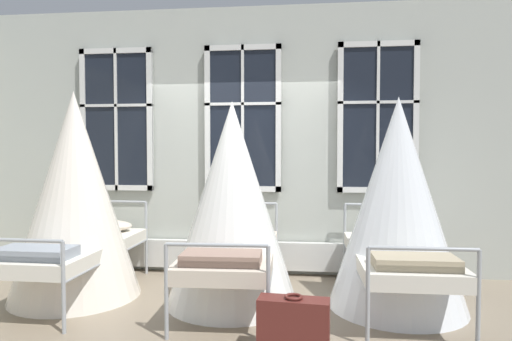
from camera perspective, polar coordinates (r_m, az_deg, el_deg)
The scene contains 7 objects.
ground at distance 4.93m, azimuth -3.47°, elevation -16.46°, with size 20.30×20.30×0.00m, color gray.
back_wall_with_windows at distance 5.82m, azimuth -1.57°, elevation 3.87°, with size 7.83×0.10×3.49m, color #B2B7AD.
window_bank at distance 5.71m, azimuth -1.73°, elevation -1.10°, with size 4.42×0.10×2.91m.
cot_first at distance 5.22m, azimuth -22.44°, elevation -3.30°, with size 1.38×1.99×2.26m.
cot_second at distance 4.64m, azimuth -3.10°, elevation -4.63°, with size 1.38×2.00×2.12m.
cot_third at distance 4.72m, azimuth 17.88°, elevation -4.45°, with size 1.38×1.98×2.15m.
suitcase_dark at distance 3.67m, azimuth 4.89°, elevation -19.47°, with size 0.58×0.26×0.47m.
Camera 1 is at (0.79, -4.60, 1.58)m, focal length 30.80 mm.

